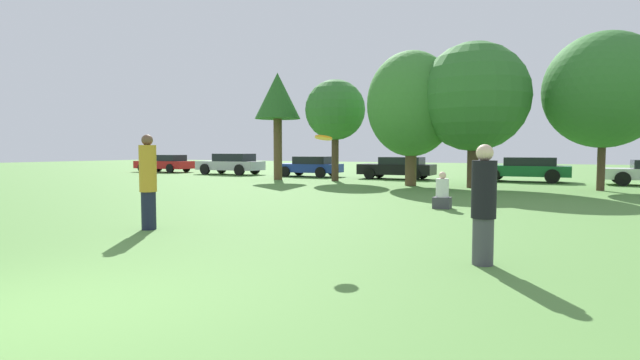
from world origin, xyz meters
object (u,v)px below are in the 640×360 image
Objects in this scene: parked_car_red at (165,163)px; bystander_sitting at (442,194)px; tree_4 at (604,90)px; parked_car_blue at (310,166)px; tree_3 at (474,97)px; parked_car_green at (525,169)px; tree_1 at (335,110)px; parked_car_black at (398,167)px; tree_2 at (411,104)px; frisbee at (323,138)px; parked_car_silver at (231,164)px; person_thrower at (148,182)px; person_catcher at (484,204)px; tree_0 at (278,98)px.

bystander_sitting is at bearing 150.22° from parked_car_red.
parked_car_blue is (-15.13, 3.92, -3.33)m from tree_4.
tree_3 is at bearing 93.33° from bystander_sitting.
tree_4 is 6.45m from parked_car_green.
tree_1 is 1.27× the size of parked_car_black.
frisbee is at bearing -79.65° from tree_2.
parked_car_silver is (-16.71, 12.61, 0.32)m from bystander_sitting.
person_thrower is at bearing -95.49° from tree_2.
parked_car_blue is (-10.32, 4.67, -3.21)m from tree_3.
parked_car_silver is at bearing 2.32° from parked_car_green.
tree_3 is (4.08, 14.27, 2.88)m from person_thrower.
person_thrower reaches higher than parked_car_black.
person_catcher is 0.27× the size of tree_3.
tree_0 is at bearing 149.23° from parked_car_silver.
parked_car_red is 24.48m from parked_car_green.
parked_car_green is at bearing 50.30° from tree_2.
parked_car_green is at bearing 23.39° from tree_1.
tree_2 is (4.48, -1.50, -0.00)m from tree_1.
tree_0 reaches higher than parked_car_green.
tree_0 is at bearing 171.18° from tree_2.
parked_car_black is (-4.79, 4.64, -3.21)m from tree_3.
parked_car_black is at bearing 135.90° from tree_3.
bystander_sitting is 0.23× the size of parked_car_silver.
frisbee is at bearing -56.12° from tree_0.
tree_4 reaches higher than tree_2.
bystander_sitting is at bearing -116.42° from tree_4.
tree_2 is at bearing -18.56° from tree_1.
tree_3 is at bearing 89.58° from frisbee.
tree_0 is 1.32× the size of parked_car_green.
person_catcher is 0.27× the size of tree_4.
tree_0 is 1.30× the size of parked_car_silver.
tree_4 reaches higher than parked_car_black.
parked_car_red is at bearing 166.49° from tree_1.
frisbee is 6.47m from bystander_sitting.
parked_car_silver is at bearing 0.57° from parked_car_blue.
person_thrower is 0.43× the size of parked_car_silver.
tree_2 is at bearing 113.95° from parked_car_black.
bystander_sitting is (4.55, 6.26, -0.57)m from person_thrower.
bystander_sitting is 0.23× the size of parked_car_red.
tree_4 is (8.90, 15.01, 2.99)m from person_thrower.
tree_4 is 28.10m from parked_car_red.
tree_3 reaches higher than parked_car_green.
tree_4 is (4.81, 0.74, 0.11)m from tree_3.
bystander_sitting is at bearing 130.31° from parked_car_blue.
person_catcher is at bearing -72.85° from bystander_sitting.
parked_car_silver is (-9.05, 3.11, -2.95)m from tree_1.
person_thrower reaches higher than parked_car_silver.
parked_car_green is at bearing -173.88° from parked_car_black.
tree_4 is at bearing 123.58° from parked_car_green.
bystander_sitting is 0.17× the size of tree_2.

